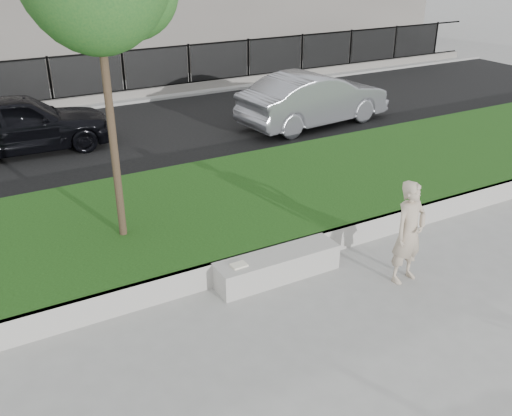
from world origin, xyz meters
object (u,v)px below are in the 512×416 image
man (409,232)px  car_silver (314,99)px  stone_bench (277,266)px  car_dark (19,123)px  book (239,265)px

man → car_silver: man is taller
stone_bench → car_dark: (-2.42, 7.73, 0.54)m
man → car_silver: size_ratio=0.37×
man → book: man is taller
stone_bench → man: 1.99m
man → car_silver: 7.89m
stone_bench → book: book is taller
book → car_silver: 8.36m
stone_bench → car_dark: 8.12m
man → car_silver: bearing=58.6°
book → car_dark: car_dark is taller
book → car_silver: size_ratio=0.05×
book → car_silver: car_silver is taller
stone_bench → car_silver: size_ratio=0.46×
car_silver → stone_bench: bearing=135.4°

